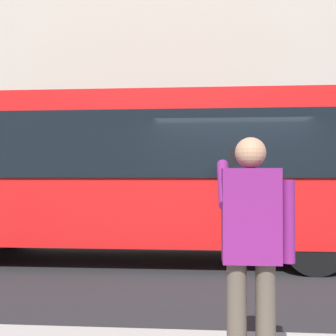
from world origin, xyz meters
TOP-DOWN VIEW (x-y plane):
  - ground_plane at (0.00, 0.00)m, footprint 60.00×60.00m
  - building_facade_far at (-0.02, -6.80)m, footprint 28.00×1.55m
  - red_bus at (1.73, -0.62)m, footprint 9.05×2.54m
  - pedestrian_photographer at (0.13, 4.46)m, footprint 0.53×0.52m

SIDE VIEW (x-z plane):
  - ground_plane at x=0.00m, z-range 0.00..0.00m
  - pedestrian_photographer at x=0.13m, z-range 0.29..1.99m
  - red_bus at x=1.73m, z-range 0.14..3.22m
  - building_facade_far at x=-0.02m, z-range -0.01..11.99m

